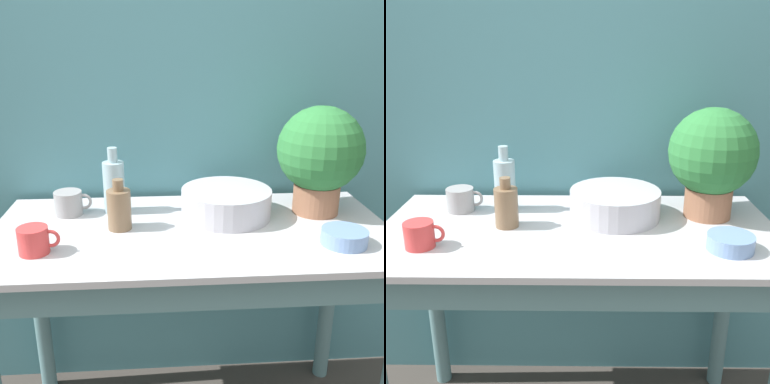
% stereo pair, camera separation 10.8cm
% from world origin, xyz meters
% --- Properties ---
extents(wall_back, '(6.00, 0.05, 2.40)m').
position_xyz_m(wall_back, '(0.00, 0.67, 1.20)').
color(wall_back, teal).
rests_on(wall_back, ground_plane).
extents(counter_table, '(1.25, 0.62, 0.81)m').
position_xyz_m(counter_table, '(0.00, 0.28, 0.64)').
color(counter_table, slate).
rests_on(counter_table, ground_plane).
extents(potted_plant, '(0.28, 0.28, 0.36)m').
position_xyz_m(potted_plant, '(0.43, 0.42, 1.02)').
color(potted_plant, '#8C5B42').
rests_on(potted_plant, counter_table).
extents(bowl_wash_large, '(0.30, 0.30, 0.09)m').
position_xyz_m(bowl_wash_large, '(0.12, 0.40, 0.86)').
color(bowl_wash_large, '#A8A8B2').
rests_on(bowl_wash_large, counter_table).
extents(bottle_tall, '(0.07, 0.07, 0.22)m').
position_xyz_m(bottle_tall, '(-0.25, 0.47, 0.91)').
color(bottle_tall, '#93B2BC').
rests_on(bottle_tall, counter_table).
extents(bottle_short, '(0.07, 0.07, 0.16)m').
position_xyz_m(bottle_short, '(-0.22, 0.32, 0.88)').
color(bottle_short, brown).
rests_on(bottle_short, counter_table).
extents(mug_red, '(0.12, 0.08, 0.08)m').
position_xyz_m(mug_red, '(-0.44, 0.17, 0.85)').
color(mug_red, '#C63838').
rests_on(mug_red, counter_table).
extents(mug_grey, '(0.12, 0.09, 0.08)m').
position_xyz_m(mug_grey, '(-0.40, 0.46, 0.85)').
color(mug_grey, gray).
rests_on(mug_grey, counter_table).
extents(bowl_small_blue, '(0.13, 0.13, 0.04)m').
position_xyz_m(bowl_small_blue, '(0.43, 0.16, 0.83)').
color(bowl_small_blue, '#6684B2').
rests_on(bowl_small_blue, counter_table).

